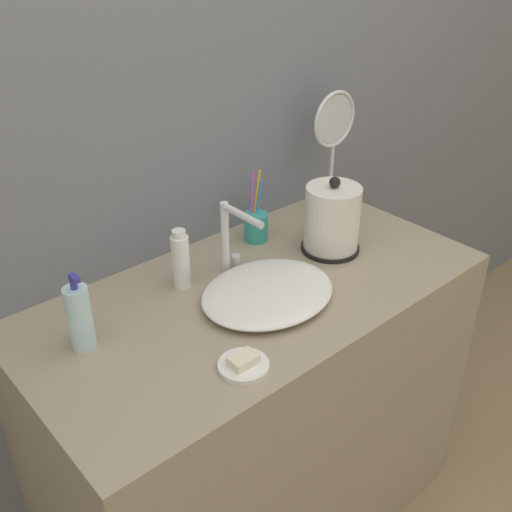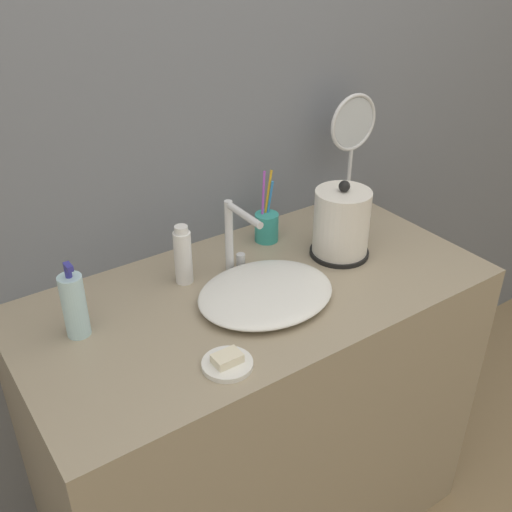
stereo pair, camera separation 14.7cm
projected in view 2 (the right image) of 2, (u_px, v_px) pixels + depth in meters
wall_back at (186, 109)px, 1.56m from camera, size 6.00×0.04×2.60m
vanity_counter at (257, 418)px, 1.76m from camera, size 1.21×0.61×0.91m
sink_basin at (266, 293)px, 1.48m from camera, size 0.35×0.29×0.04m
faucet at (235, 235)px, 1.54m from camera, size 0.06×0.15×0.21m
electric_kettle at (341, 225)px, 1.64m from camera, size 0.17×0.17×0.22m
toothbrush_cup at (267, 226)px, 1.73m from camera, size 0.07×0.07×0.21m
lotion_bottle at (74, 305)px, 1.33m from camera, size 0.05×0.05×0.19m
shampoo_bottle at (183, 256)px, 1.52m from camera, size 0.05×0.05×0.16m
soap_dish at (227, 363)px, 1.27m from camera, size 0.11×0.11×0.03m
vanity_mirror at (351, 148)px, 1.78m from camera, size 0.17×0.12×0.39m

